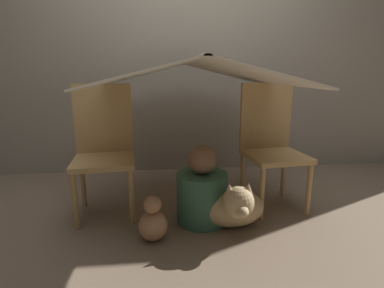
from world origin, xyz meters
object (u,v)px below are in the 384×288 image
chair_left (104,146)px  chair_right (271,142)px  dog (233,206)px  person_front (202,192)px

chair_left → chair_right: (1.26, -0.00, 0.00)m
chair_right → dog: (-0.38, -0.39, -0.34)m
chair_left → dog: 1.02m
person_front → dog: bearing=-34.4°
chair_left → person_front: (0.69, -0.26, -0.28)m
person_front → chair_left: bearing=159.7°
chair_right → person_front: 0.68m
chair_left → person_front: size_ratio=1.71×
chair_left → dog: chair_left is taller
person_front → dog: 0.24m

